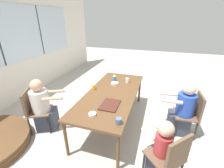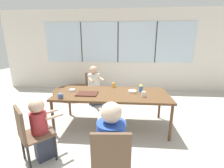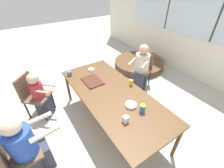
% 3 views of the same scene
% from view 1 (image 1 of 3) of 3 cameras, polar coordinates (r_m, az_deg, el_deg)
% --- Properties ---
extents(ground_plane, '(16.00, 16.00, 0.00)m').
position_cam_1_polar(ground_plane, '(3.33, 0.00, -14.12)').
color(ground_plane, '#B2ADA3').
extents(dining_table, '(2.17, 0.94, 0.71)m').
position_cam_1_polar(dining_table, '(2.97, 0.00, -4.01)').
color(dining_table, brown).
rests_on(dining_table, ground_plane).
extents(chair_for_woman_green_shirt, '(0.54, 0.54, 0.85)m').
position_cam_1_polar(chair_for_woman_green_shirt, '(3.22, -27.63, -7.97)').
color(chair_for_woman_green_shirt, brown).
rests_on(chair_for_woman_green_shirt, ground_plane).
extents(chair_for_man_blue_shirt, '(0.43, 0.43, 0.85)m').
position_cam_1_polar(chair_for_man_blue_shirt, '(3.11, 28.22, -9.21)').
color(chair_for_man_blue_shirt, brown).
rests_on(chair_for_man_blue_shirt, ground_plane).
extents(chair_for_toddler, '(0.57, 0.57, 0.85)m').
position_cam_1_polar(chair_for_toddler, '(2.16, 21.40, -24.31)').
color(chair_for_toddler, brown).
rests_on(chair_for_toddler, ground_plane).
extents(person_woman_green_shirt, '(0.54, 0.66, 1.06)m').
position_cam_1_polar(person_woman_green_shirt, '(3.18, -24.66, -8.28)').
color(person_woman_green_shirt, '#333847').
rests_on(person_woman_green_shirt, ground_plane).
extents(person_man_blue_shirt, '(0.37, 0.61, 1.06)m').
position_cam_1_polar(person_man_blue_shirt, '(3.08, 25.11, -9.40)').
color(person_man_blue_shirt, '#333847').
rests_on(person_man_blue_shirt, ground_plane).
extents(person_toddler, '(0.43, 0.44, 0.93)m').
position_cam_1_polar(person_toddler, '(2.26, 17.97, -23.02)').
color(person_toddler, '#333847').
rests_on(person_toddler, ground_plane).
extents(food_tray_dark, '(0.39, 0.29, 0.02)m').
position_cam_1_polar(food_tray_dark, '(2.53, -0.78, -7.94)').
color(food_tray_dark, '#472319').
rests_on(food_tray_dark, dining_table).
extents(coffee_mug, '(0.09, 0.08, 0.09)m').
position_cam_1_polar(coffee_mug, '(2.12, 2.58, -13.85)').
color(coffee_mug, slate).
rests_on(coffee_mug, dining_table).
extents(sippy_cup, '(0.08, 0.08, 0.16)m').
position_cam_1_polar(sippy_cup, '(3.44, 0.90, 2.42)').
color(sippy_cup, blue).
rests_on(sippy_cup, dining_table).
extents(juice_glass, '(0.07, 0.07, 0.11)m').
position_cam_1_polar(juice_glass, '(3.05, -7.01, -1.29)').
color(juice_glass, gold).
rests_on(juice_glass, dining_table).
extents(milk_carton_small, '(0.07, 0.07, 0.10)m').
position_cam_1_polar(milk_carton_small, '(3.40, 5.83, 1.41)').
color(milk_carton_small, silver).
rests_on(milk_carton_small, dining_table).
extents(bowl_white_shallow, '(0.17, 0.17, 0.04)m').
position_cam_1_polar(bowl_white_shallow, '(3.30, 1.03, 0.26)').
color(bowl_white_shallow, silver).
rests_on(bowl_white_shallow, dining_table).
extents(bowl_cereal, '(0.11, 0.11, 0.04)m').
position_cam_1_polar(bowl_cereal, '(2.31, -7.47, -11.35)').
color(bowl_cereal, white).
rests_on(bowl_cereal, dining_table).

